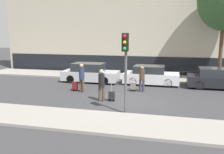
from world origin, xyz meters
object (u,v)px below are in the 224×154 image
object	(u,v)px
parked_car_0	(90,73)
trolley_right	(133,86)
trolley_left	(75,86)
parked_car_1	(151,76)
pedestrian_right	(142,77)
parked_bicycle	(185,74)
pedestrian_center	(101,83)
trolley_center	(112,95)
traffic_light	(125,57)
parked_car_2	(217,79)
pedestrian_left	(82,76)

from	to	relation	value
parked_car_0	trolley_right	xyz separation A→B (m)	(3.68, -2.23, -0.33)
trolley_left	parked_car_1	bearing A→B (deg)	36.09
parked_car_1	pedestrian_right	xyz separation A→B (m)	(-0.33, -2.41, 0.29)
trolley_left	parked_bicycle	bearing A→B (deg)	38.49
pedestrian_center	pedestrian_right	distance (m)	3.34
trolley_center	traffic_light	distance (m)	3.27
parked_car_2	traffic_light	distance (m)	8.70
pedestrian_center	pedestrian_right	xyz separation A→B (m)	(1.86, 2.77, -0.08)
parked_car_1	pedestrian_left	xyz separation A→B (m)	(-3.99, -3.45, 0.39)
trolley_left	pedestrian_center	world-z (taller)	pedestrian_center
parked_car_1	trolley_right	size ratio (longest dim) A/B	3.59
parked_car_1	pedestrian_center	bearing A→B (deg)	-112.88
parked_car_1	parked_bicycle	world-z (taller)	parked_car_1
parked_car_0	traffic_light	distance (m)	8.20
parked_car_1	pedestrian_right	bearing A→B (deg)	-97.83
pedestrian_center	trolley_center	world-z (taller)	pedestrian_center
pedestrian_left	parked_bicycle	xyz separation A→B (m)	(6.45, 5.70, -0.54)
parked_car_2	trolley_left	size ratio (longest dim) A/B	3.44
parked_car_1	parked_car_0	bearing A→B (deg)	-177.63
parked_car_0	pedestrian_right	distance (m)	4.78
trolley_left	pedestrian_right	xyz separation A→B (m)	(4.18, 0.88, 0.56)
trolley_left	pedestrian_right	bearing A→B (deg)	11.86
parked_car_0	trolley_center	xyz separation A→B (m)	(2.90, -4.85, -0.33)
pedestrian_center	trolley_right	bearing A→B (deg)	-130.79
parked_car_1	trolley_left	xyz separation A→B (m)	(-4.51, -3.29, -0.28)
pedestrian_center	pedestrian_left	bearing A→B (deg)	-59.53
trolley_center	trolley_left	bearing A→B (deg)	148.52
parked_car_2	trolley_left	bearing A→B (deg)	-161.08
parked_car_1	pedestrian_center	size ratio (longest dim) A/B	2.22
pedestrian_center	pedestrian_right	size ratio (longest dim) A/B	1.08
parked_car_1	parked_bicycle	distance (m)	3.34
parked_car_0	pedestrian_center	bearing A→B (deg)	-64.62
parked_car_2	parked_bicycle	xyz separation A→B (m)	(-2.01, 2.47, -0.15)
pedestrian_right	trolley_left	bearing A→B (deg)	-168.94
trolley_left	pedestrian_center	distance (m)	3.07
pedestrian_right	parked_bicycle	world-z (taller)	pedestrian_right
pedestrian_right	pedestrian_center	bearing A→B (deg)	-124.60
parked_bicycle	parked_car_2	bearing A→B (deg)	-50.90
pedestrian_left	pedestrian_right	world-z (taller)	pedestrian_left
pedestrian_right	traffic_light	size ratio (longest dim) A/B	0.44
trolley_left	trolley_right	world-z (taller)	trolley_left
pedestrian_left	trolley_left	size ratio (longest dim) A/B	1.57
traffic_light	parked_bicycle	world-z (taller)	traffic_light
parked_car_0	pedestrian_center	distance (m)	5.54
parked_bicycle	pedestrian_right	bearing A→B (deg)	-120.90
parked_car_0	parked_car_1	distance (m)	4.56
trolley_right	pedestrian_center	bearing A→B (deg)	-115.29
parked_car_2	trolley_right	size ratio (longest dim) A/B	3.62
parked_car_0	pedestrian_right	bearing A→B (deg)	-27.75
pedestrian_right	parked_bicycle	size ratio (longest dim) A/B	0.92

